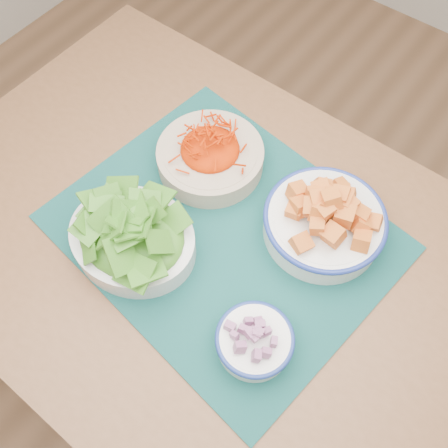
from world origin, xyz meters
name	(u,v)px	position (x,y,z in m)	size (l,w,h in m)	color
ground	(207,398)	(0.00, 0.00, 0.00)	(4.00, 4.00, 0.00)	#A77651
table	(216,265)	(-0.06, 0.14, 0.66)	(1.27, 0.85, 0.75)	brown
placemat	(224,232)	(-0.06, 0.17, 0.75)	(0.61, 0.50, 0.00)	#092E2D
carrot_bowl	(210,153)	(-0.18, 0.28, 0.80)	(0.26, 0.26, 0.09)	tan
squash_bowl	(325,218)	(0.09, 0.28, 0.80)	(0.28, 0.28, 0.11)	white
lettuce_bowl	(131,234)	(-0.18, 0.04, 0.80)	(0.27, 0.24, 0.11)	silver
onion_bowl	(255,340)	(0.11, 0.02, 0.79)	(0.15, 0.15, 0.07)	white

